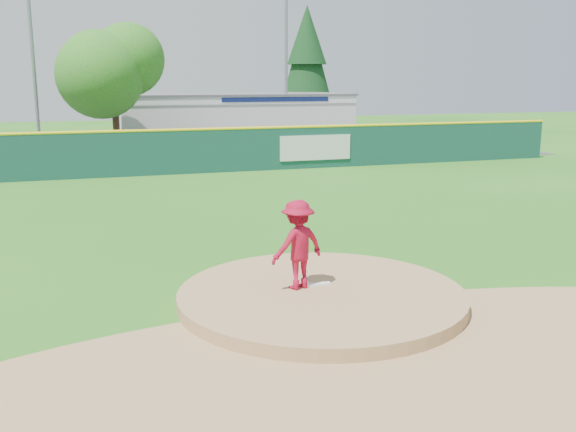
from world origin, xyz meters
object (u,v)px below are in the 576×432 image
object	(u,v)px
deciduous_tree	(113,73)
light_pole_right	(286,58)
pool_building_grp	(230,118)
conifer_tree	(307,62)
van	(186,147)
light_pole_left	(32,44)
pitcher	(298,245)

from	to	relation	value
deciduous_tree	light_pole_right	size ratio (longest dim) A/B	0.74
pool_building_grp	conifer_tree	world-z (taller)	conifer_tree
van	light_pole_left	size ratio (longest dim) A/B	0.47
van	conifer_tree	bearing A→B (deg)	-54.06
van	deciduous_tree	xyz separation A→B (m)	(-3.38, 2.09, 3.81)
pool_building_grp	deciduous_tree	bearing A→B (deg)	-138.84
pitcher	pool_building_grp	xyz separation A→B (m)	(6.38, 31.71, 0.55)
van	conifer_tree	distance (m)	18.15
van	deciduous_tree	bearing A→B (deg)	45.79
pool_building_grp	light_pole_left	distance (m)	13.72
pitcher	light_pole_right	distance (m)	30.53
van	conifer_tree	size ratio (longest dim) A/B	0.55
pitcher	van	world-z (taller)	pitcher
deciduous_tree	conifer_tree	bearing A→B (deg)	36.25
deciduous_tree	conifer_tree	distance (m)	18.63
light_pole_left	light_pole_right	distance (m)	15.14
van	deciduous_tree	world-z (taller)	deciduous_tree
pool_building_grp	pitcher	bearing A→B (deg)	-101.38
conifer_tree	light_pole_left	distance (m)	21.03
van	light_pole_left	world-z (taller)	light_pole_left
pitcher	van	xyz separation A→B (m)	(1.76, 22.63, -0.37)
pool_building_grp	light_pole_left	size ratio (longest dim) A/B	1.38
pool_building_grp	deciduous_tree	size ratio (longest dim) A/B	2.07
pool_building_grp	deciduous_tree	world-z (taller)	deciduous_tree
pitcher	light_pole_right	xyz separation A→B (m)	(9.38, 28.72, 4.43)
pitcher	conifer_tree	xyz separation A→B (m)	(13.38, 35.72, 4.43)
light_pole_right	deciduous_tree	bearing A→B (deg)	-160.02
light_pole_right	pitcher	bearing A→B (deg)	-108.09
van	light_pole_right	world-z (taller)	light_pole_right
pool_building_grp	van	bearing A→B (deg)	-116.94
pitcher	van	size ratio (longest dim) A/B	0.33
pitcher	light_pole_right	world-z (taller)	light_pole_right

